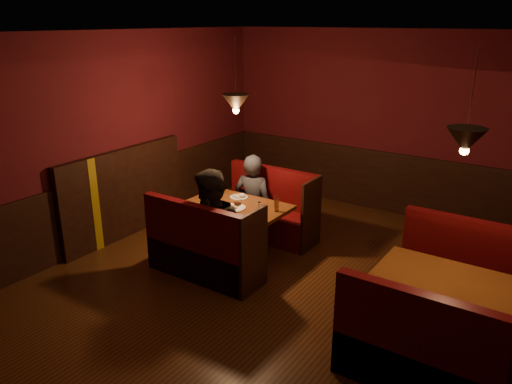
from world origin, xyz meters
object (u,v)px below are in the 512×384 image
Objects in this scene: main_bench_far at (270,215)px; second_bench_far at (463,283)px; second_table at (444,296)px; main_bench_near at (203,254)px; second_bench_near at (420,358)px; diner_a at (253,184)px; main_table at (238,216)px; diner_b at (211,213)px.

second_bench_far is at bearing -10.09° from main_bench_far.
second_bench_far reaches higher than second_table.
second_bench_near is (2.80, -0.51, 0.00)m from main_bench_near.
diner_a reaches higher than main_bench_far.
main_bench_far is at bearing 90.00° from main_bench_near.
main_bench_near reaches higher than main_table.
main_bench_far is at bearing -160.22° from diner_a.
main_bench_far reaches higher than second_table.
main_bench_far is at bearing 144.02° from second_bench_near.
diner_a is at bearing -150.28° from main_bench_far.
main_table is 0.71m from diner_a.
diner_a is at bearing 172.88° from second_bench_far.
diner_b is at bearing -86.17° from main_bench_far.
main_bench_near is 1.49m from diner_a.
second_bench_near is 0.83× the size of diner_b.
second_bench_near is (2.80, -2.03, 0.00)m from main_bench_far.
main_table is at bearing 120.03° from diner_b.
second_bench_near is (2.82, -1.27, -0.23)m from main_table.
main_bench_near is at bearing 169.67° from second_bench_near.
diner_b is (-2.71, -0.96, 0.53)m from second_bench_far.
main_bench_near is 2.85m from second_bench_near.
diner_a is 0.92× the size of diner_b.
main_table is 0.78× the size of diner_b.
diner_b is (0.31, -1.33, 0.07)m from diner_a.
main_table is at bearing 155.67° from second_bench_near.
diner_a reaches higher than second_bench_far.
diner_b is at bearing -80.80° from main_table.
diner_b is (-2.71, 0.58, 0.53)m from second_bench_near.
main_bench_far is 1.55m from diner_b.
main_table is 0.91× the size of main_bench_far.
second_table is (2.77, 0.26, 0.22)m from main_bench_near.
diner_b reaches higher than main_table.
diner_b is at bearing 167.89° from second_bench_near.
main_bench_near is 0.55m from diner_b.
main_bench_near is 1.04× the size of second_bench_far.
second_bench_far is at bearing 87.80° from second_table.
main_bench_far reaches higher than main_table.
diner_b is (0.11, -0.69, 0.30)m from main_table.
diner_b is (0.10, 0.07, 0.54)m from main_bench_near.
diner_b is at bearing -175.99° from second_table.
main_table is 0.77m from diner_b.
second_bench_near reaches higher than main_table.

